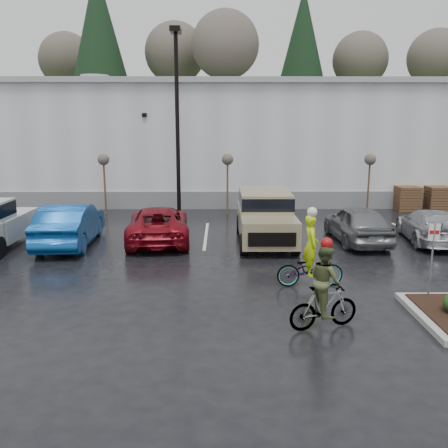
{
  "coord_description": "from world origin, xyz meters",
  "views": [
    {
      "loc": [
        -1.86,
        -11.97,
        4.78
      ],
      "look_at": [
        -1.74,
        4.3,
        1.3
      ],
      "focal_mm": 38.0,
      "sensor_mm": 36.0,
      "label": 1
    }
  ],
  "objects_px": {
    "sapling_east": "(370,163)",
    "cyclist_olive": "(324,296)",
    "suv_tan": "(266,218)",
    "sapling_west": "(104,163)",
    "car_far_silver": "(430,226)",
    "sapling_mid": "(228,163)",
    "car_red": "(158,224)",
    "pallet_stack_b": "(437,198)",
    "pallet_stack_a": "(407,198)",
    "car_grey": "(357,224)",
    "car_blue": "(70,224)",
    "cyclist_hivis": "(310,262)",
    "lamppost": "(177,104)",
    "fire_lane_sign": "(432,252)"
  },
  "relations": [
    {
      "from": "sapling_east",
      "to": "cyclist_olive",
      "type": "height_order",
      "value": "sapling_east"
    },
    {
      "from": "suv_tan",
      "to": "sapling_west",
      "type": "bearing_deg",
      "value": 141.87
    },
    {
      "from": "car_far_silver",
      "to": "sapling_east",
      "type": "bearing_deg",
      "value": -76.2
    },
    {
      "from": "suv_tan",
      "to": "sapling_mid",
      "type": "bearing_deg",
      "value": 103.1
    },
    {
      "from": "sapling_west",
      "to": "car_red",
      "type": "relative_size",
      "value": 0.62
    },
    {
      "from": "sapling_east",
      "to": "pallet_stack_b",
      "type": "distance_m",
      "value": 4.78
    },
    {
      "from": "pallet_stack_a",
      "to": "car_grey",
      "type": "relative_size",
      "value": 0.3
    },
    {
      "from": "car_blue",
      "to": "cyclist_olive",
      "type": "bearing_deg",
      "value": 133.58
    },
    {
      "from": "sapling_mid",
      "to": "car_blue",
      "type": "relative_size",
      "value": 0.63
    },
    {
      "from": "sapling_east",
      "to": "suv_tan",
      "type": "bearing_deg",
      "value": -134.08
    },
    {
      "from": "sapling_west",
      "to": "sapling_east",
      "type": "distance_m",
      "value": 14.0
    },
    {
      "from": "car_grey",
      "to": "car_far_silver",
      "type": "height_order",
      "value": "car_grey"
    },
    {
      "from": "sapling_east",
      "to": "cyclist_hivis",
      "type": "height_order",
      "value": "sapling_east"
    },
    {
      "from": "lamppost",
      "to": "suv_tan",
      "type": "height_order",
      "value": "lamppost"
    },
    {
      "from": "pallet_stack_b",
      "to": "sapling_west",
      "type": "bearing_deg",
      "value": -176.86
    },
    {
      "from": "pallet_stack_a",
      "to": "suv_tan",
      "type": "bearing_deg",
      "value": -139.72
    },
    {
      "from": "car_red",
      "to": "suv_tan",
      "type": "height_order",
      "value": "suv_tan"
    },
    {
      "from": "car_blue",
      "to": "cyclist_hivis",
      "type": "bearing_deg",
      "value": 147.03
    },
    {
      "from": "lamppost",
      "to": "fire_lane_sign",
      "type": "xyz_separation_m",
      "value": [
        7.8,
        -11.8,
        -4.28
      ]
    },
    {
      "from": "car_blue",
      "to": "car_far_silver",
      "type": "xyz_separation_m",
      "value": [
        14.53,
        0.39,
        -0.17
      ]
    },
    {
      "from": "car_blue",
      "to": "sapling_east",
      "type": "bearing_deg",
      "value": -157.8
    },
    {
      "from": "pallet_stack_b",
      "to": "car_far_silver",
      "type": "xyz_separation_m",
      "value": [
        -3.52,
        -7.14,
        -0.0
      ]
    },
    {
      "from": "fire_lane_sign",
      "to": "car_grey",
      "type": "bearing_deg",
      "value": 90.96
    },
    {
      "from": "sapling_east",
      "to": "car_far_silver",
      "type": "xyz_separation_m",
      "value": [
        0.68,
        -6.14,
        -2.06
      ]
    },
    {
      "from": "cyclist_hivis",
      "to": "lamppost",
      "type": "bearing_deg",
      "value": 21.58
    },
    {
      "from": "sapling_west",
      "to": "fire_lane_sign",
      "type": "height_order",
      "value": "sapling_west"
    },
    {
      "from": "pallet_stack_a",
      "to": "suv_tan",
      "type": "relative_size",
      "value": 0.26
    },
    {
      "from": "fire_lane_sign",
      "to": "car_red",
      "type": "height_order",
      "value": "fire_lane_sign"
    },
    {
      "from": "sapling_east",
      "to": "pallet_stack_b",
      "type": "xyz_separation_m",
      "value": [
        4.2,
        1.0,
        -2.05
      ]
    },
    {
      "from": "sapling_mid",
      "to": "cyclist_olive",
      "type": "distance_m",
      "value": 14.75
    },
    {
      "from": "sapling_west",
      "to": "fire_lane_sign",
      "type": "bearing_deg",
      "value": -47.33
    },
    {
      "from": "fire_lane_sign",
      "to": "cyclist_hivis",
      "type": "xyz_separation_m",
      "value": [
        -3.01,
        1.3,
        -0.67
      ]
    },
    {
      "from": "car_grey",
      "to": "lamppost",
      "type": "bearing_deg",
      "value": -36.68
    },
    {
      "from": "sapling_mid",
      "to": "cyclist_olive",
      "type": "xyz_separation_m",
      "value": [
        2.07,
        -14.48,
        -1.91
      ]
    },
    {
      "from": "pallet_stack_a",
      "to": "fire_lane_sign",
      "type": "relative_size",
      "value": 0.61
    },
    {
      "from": "car_blue",
      "to": "suv_tan",
      "type": "height_order",
      "value": "suv_tan"
    },
    {
      "from": "sapling_mid",
      "to": "car_red",
      "type": "xyz_separation_m",
      "value": [
        -2.92,
        -5.96,
        -2.01
      ]
    },
    {
      "from": "pallet_stack_a",
      "to": "suv_tan",
      "type": "height_order",
      "value": "suv_tan"
    },
    {
      "from": "fire_lane_sign",
      "to": "cyclist_olive",
      "type": "bearing_deg",
      "value": -152.56
    },
    {
      "from": "car_red",
      "to": "car_far_silver",
      "type": "height_order",
      "value": "car_red"
    },
    {
      "from": "sapling_east",
      "to": "fire_lane_sign",
      "type": "relative_size",
      "value": 1.45
    },
    {
      "from": "cyclist_olive",
      "to": "car_grey",
      "type": "bearing_deg",
      "value": -38.48
    },
    {
      "from": "sapling_west",
      "to": "sapling_mid",
      "type": "bearing_deg",
      "value": 0.0
    },
    {
      "from": "car_grey",
      "to": "cyclist_olive",
      "type": "distance_m",
      "value": 8.85
    },
    {
      "from": "sapling_west",
      "to": "cyclist_hivis",
      "type": "height_order",
      "value": "sapling_west"
    },
    {
      "from": "pallet_stack_b",
      "to": "car_red",
      "type": "distance_m",
      "value": 16.19
    },
    {
      "from": "cyclist_hivis",
      "to": "car_grey",
      "type": "bearing_deg",
      "value": -31.58
    },
    {
      "from": "sapling_east",
      "to": "pallet_stack_a",
      "type": "height_order",
      "value": "sapling_east"
    },
    {
      "from": "car_red",
      "to": "cyclist_hivis",
      "type": "distance_m",
      "value": 7.61
    },
    {
      "from": "pallet_stack_a",
      "to": "sapling_mid",
      "type": "bearing_deg",
      "value": -174.29
    }
  ]
}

